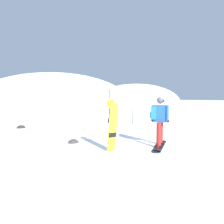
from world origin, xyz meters
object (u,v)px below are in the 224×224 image
(snowboarder_main, at_px, (159,120))
(rock_mid, at_px, (21,128))
(piste_marker_far, at_px, (109,110))
(rock_small, at_px, (73,143))
(spare_snowboard, at_px, (112,125))
(piste_marker_near, at_px, (133,107))

(snowboarder_main, xyz_separation_m, rock_mid, (-3.69, 6.84, -0.92))
(piste_marker_far, bearing_deg, rock_small, 178.17)
(rock_small, bearing_deg, piste_marker_far, -1.83)
(snowboarder_main, distance_m, spare_snowboard, 1.74)
(spare_snowboard, xyz_separation_m, rock_small, (-0.64, 1.77, -0.83))
(piste_marker_near, distance_m, rock_mid, 6.64)
(snowboarder_main, distance_m, piste_marker_far, 2.13)
(snowboarder_main, bearing_deg, piste_marker_far, 113.51)
(rock_small, bearing_deg, piste_marker_near, 30.37)
(piste_marker_near, distance_m, piste_marker_far, 4.49)
(rock_mid, relative_size, rock_small, 1.15)
(snowboarder_main, xyz_separation_m, spare_snowboard, (-1.73, 0.22, -0.09))
(spare_snowboard, distance_m, piste_marker_near, 6.33)
(snowboarder_main, bearing_deg, piste_marker_near, 62.30)
(spare_snowboard, relative_size, piste_marker_far, 0.80)
(rock_mid, distance_m, rock_small, 5.03)
(spare_snowboard, distance_m, piste_marker_far, 1.96)
(snowboarder_main, relative_size, piste_marker_far, 0.83)
(piste_marker_near, bearing_deg, piste_marker_far, -139.23)
(piste_marker_near, relative_size, rock_mid, 4.28)
(spare_snowboard, distance_m, rock_small, 2.05)
(piste_marker_near, bearing_deg, spare_snowboard, -132.65)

